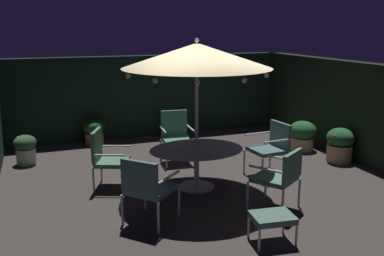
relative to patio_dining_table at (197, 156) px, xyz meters
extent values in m
cube|color=#3B3430|center=(0.16, 0.14, -0.58)|extent=(7.42, 7.80, 0.02)
cube|color=black|center=(0.16, 3.89, 0.44)|extent=(7.42, 0.30, 2.02)
cube|color=black|center=(3.73, 0.14, 0.44)|extent=(0.30, 7.80, 2.02)
cylinder|color=beige|center=(0.00, 0.00, -0.56)|extent=(0.62, 0.62, 0.03)
cylinder|color=beige|center=(0.00, 0.00, -0.23)|extent=(0.09, 0.09, 0.68)
ellipsoid|color=#8F8F9D|center=(0.00, 0.00, 0.12)|extent=(1.62, 1.32, 0.03)
cylinder|color=beige|center=(0.00, 0.00, 0.53)|extent=(0.06, 0.06, 2.21)
cone|color=beige|center=(0.00, 0.00, 1.69)|extent=(2.45, 2.45, 0.40)
sphere|color=beige|center=(0.00, 0.00, 1.93)|extent=(0.07, 0.07, 0.07)
sphere|color=#F9DB8C|center=(1.12, -0.01, 1.40)|extent=(0.08, 0.08, 0.08)
sphere|color=#F9DB8C|center=(0.91, 0.66, 1.40)|extent=(0.08, 0.08, 0.08)
sphere|color=#F9DB8C|center=(0.30, 1.08, 1.40)|extent=(0.08, 0.08, 0.08)
sphere|color=#F9DB8C|center=(-0.30, 1.08, 1.40)|extent=(0.08, 0.08, 0.08)
sphere|color=#F9DB8C|center=(-0.89, 0.69, 1.40)|extent=(0.08, 0.08, 0.08)
sphere|color=#F9DB8C|center=(-1.12, 0.05, 1.40)|extent=(0.08, 0.08, 0.08)
sphere|color=#F9DB8C|center=(-0.89, -0.69, 1.40)|extent=(0.08, 0.08, 0.08)
sphere|color=#F9DB8C|center=(-0.39, -1.05, 1.40)|extent=(0.08, 0.08, 0.08)
sphere|color=#F9DB8C|center=(0.32, -1.08, 1.40)|extent=(0.08, 0.08, 0.08)
sphere|color=#F9DB8C|center=(0.94, -0.62, 1.40)|extent=(0.08, 0.08, 0.08)
cylinder|color=silver|center=(1.17, -0.19, -0.34)|extent=(0.04, 0.04, 0.46)
cylinder|color=silver|center=(1.12, 0.40, -0.34)|extent=(0.04, 0.04, 0.46)
cylinder|color=silver|center=(1.77, -0.14, -0.34)|extent=(0.04, 0.04, 0.46)
cylinder|color=silver|center=(1.71, 0.46, -0.34)|extent=(0.04, 0.04, 0.46)
cube|color=#496B67|center=(1.44, 0.13, -0.08)|extent=(0.63, 0.63, 0.07)
cube|color=#496B67|center=(1.73, 0.16, 0.19)|extent=(0.11, 0.57, 0.46)
cylinder|color=silver|center=(1.47, -0.16, 0.17)|extent=(0.57, 0.09, 0.04)
cylinder|color=silver|center=(1.41, 0.43, 0.17)|extent=(0.57, 0.09, 0.04)
cylinder|color=beige|center=(0.38, 1.14, -0.36)|extent=(0.04, 0.04, 0.43)
cylinder|color=beige|center=(-0.18, 1.18, -0.36)|extent=(0.04, 0.04, 0.43)
cylinder|color=beige|center=(0.43, 1.70, -0.36)|extent=(0.04, 0.04, 0.43)
cylinder|color=beige|center=(-0.13, 1.75, -0.36)|extent=(0.04, 0.04, 0.43)
cube|color=#447E62|center=(0.12, 1.44, -0.11)|extent=(0.60, 0.60, 0.07)
cube|color=#447E62|center=(0.15, 1.71, 0.20)|extent=(0.55, 0.11, 0.54)
cylinder|color=beige|center=(0.41, 1.42, 0.13)|extent=(0.08, 0.54, 0.04)
cylinder|color=beige|center=(-0.16, 1.47, 0.13)|extent=(0.08, 0.54, 0.04)
cylinder|color=silver|center=(-0.99, 0.70, -0.36)|extent=(0.04, 0.04, 0.42)
cylinder|color=silver|center=(-1.19, 0.18, -0.36)|extent=(0.04, 0.04, 0.42)
cylinder|color=silver|center=(-1.49, 0.90, -0.36)|extent=(0.04, 0.04, 0.42)
cylinder|color=silver|center=(-1.70, 0.39, -0.36)|extent=(0.04, 0.04, 0.42)
cube|color=#4D785B|center=(-1.34, 0.54, -0.12)|extent=(0.70, 0.70, 0.07)
cube|color=#4D785B|center=(-1.58, 0.64, 0.18)|extent=(0.25, 0.51, 0.52)
cylinder|color=silver|center=(-1.24, 0.80, 0.08)|extent=(0.50, 0.23, 0.04)
cylinder|color=silver|center=(-1.45, 0.29, 0.08)|extent=(0.50, 0.23, 0.04)
cylinder|color=beige|center=(-1.05, -0.57, -0.35)|extent=(0.04, 0.04, 0.45)
cylinder|color=beige|center=(-0.65, -1.00, -0.35)|extent=(0.04, 0.04, 0.45)
cylinder|color=beige|center=(-1.48, -0.96, -0.35)|extent=(0.04, 0.04, 0.45)
cylinder|color=beige|center=(-1.07, -1.40, -0.35)|extent=(0.04, 0.04, 0.45)
cube|color=slate|center=(-1.06, -0.98, -0.09)|extent=(0.81, 0.81, 0.07)
cube|color=slate|center=(-1.27, -1.17, 0.18)|extent=(0.43, 0.46, 0.46)
cylinder|color=beige|center=(-1.26, -0.77, 0.14)|extent=(0.43, 0.40, 0.04)
cylinder|color=beige|center=(-0.86, -1.20, 0.14)|extent=(0.43, 0.40, 0.04)
cylinder|color=silver|center=(0.39, -1.14, -0.34)|extent=(0.04, 0.04, 0.46)
cylinder|color=silver|center=(0.90, -0.80, -0.34)|extent=(0.04, 0.04, 0.46)
cylinder|color=silver|center=(0.71, -1.61, -0.34)|extent=(0.04, 0.04, 0.46)
cylinder|color=silver|center=(1.21, -1.28, -0.34)|extent=(0.04, 0.04, 0.46)
cube|color=#527C63|center=(0.80, -1.21, -0.08)|extent=(0.80, 0.79, 0.07)
cube|color=#527C63|center=(0.96, -1.43, 0.16)|extent=(0.51, 0.37, 0.42)
cylinder|color=silver|center=(0.55, -1.37, 0.15)|extent=(0.33, 0.48, 0.04)
cylinder|color=silver|center=(1.06, -1.04, 0.15)|extent=(0.33, 0.48, 0.04)
cylinder|color=beige|center=(0.02, -1.90, -0.42)|extent=(0.03, 0.03, 0.30)
cylinder|color=beige|center=(0.51, -1.96, -0.42)|extent=(0.03, 0.03, 0.30)
cylinder|color=beige|center=(-0.03, -2.27, -0.42)|extent=(0.03, 0.03, 0.30)
cylinder|color=beige|center=(0.47, -2.33, -0.42)|extent=(0.03, 0.03, 0.30)
cube|color=slate|center=(0.24, -2.12, -0.23)|extent=(0.58, 0.47, 0.08)
cylinder|color=beige|center=(-2.78, 2.41, -0.41)|extent=(0.38, 0.38, 0.32)
ellipsoid|color=#2D5834|center=(-2.78, 2.41, -0.13)|extent=(0.44, 0.44, 0.31)
sphere|color=#D2586C|center=(-2.63, 2.44, -0.07)|extent=(0.09, 0.09, 0.09)
sphere|color=#EA4B7B|center=(-2.81, 2.52, -0.11)|extent=(0.06, 0.06, 0.06)
sphere|color=#DE4362|center=(-2.90, 2.41, -0.03)|extent=(0.08, 0.08, 0.08)
sphere|color=#DF5673|center=(-2.78, 2.30, -0.06)|extent=(0.06, 0.06, 0.06)
cylinder|color=tan|center=(3.29, 0.37, -0.40)|extent=(0.51, 0.51, 0.35)
ellipsoid|color=#1E592C|center=(3.29, 0.37, -0.07)|extent=(0.56, 0.56, 0.39)
sphere|color=red|center=(3.47, 0.40, -0.01)|extent=(0.11, 0.11, 0.11)
sphere|color=red|center=(3.36, 0.56, 0.05)|extent=(0.06, 0.06, 0.06)
sphere|color=#DB2C41|center=(3.11, 0.44, 0.01)|extent=(0.09, 0.09, 0.09)
sphere|color=red|center=(3.09, 0.28, 0.00)|extent=(0.10, 0.10, 0.10)
sphere|color=red|center=(3.35, 0.21, 0.01)|extent=(0.09, 0.09, 0.09)
cylinder|color=#A46A48|center=(-1.28, 3.45, -0.44)|extent=(0.44, 0.44, 0.27)
ellipsoid|color=#1B541E|center=(-1.28, 3.45, -0.16)|extent=(0.51, 0.51, 0.35)
sphere|color=#BE3771|center=(-1.14, 3.44, -0.13)|extent=(0.11, 0.11, 0.11)
sphere|color=#A73674|center=(-1.20, 3.54, -0.12)|extent=(0.11, 0.11, 0.11)
sphere|color=#A8298E|center=(-1.36, 3.55, -0.08)|extent=(0.07, 0.07, 0.07)
sphere|color=#A72D8C|center=(-1.45, 3.46, -0.07)|extent=(0.11, 0.11, 0.11)
sphere|color=#A3358D|center=(-1.36, 3.36, -0.12)|extent=(0.08, 0.08, 0.08)
sphere|color=#B1367A|center=(-1.21, 3.34, -0.05)|extent=(0.08, 0.08, 0.08)
cylinder|color=tan|center=(3.06, 1.35, -0.43)|extent=(0.50, 0.50, 0.28)
ellipsoid|color=#1D5A2E|center=(3.06, 1.35, -0.12)|extent=(0.60, 0.60, 0.42)
sphere|color=red|center=(3.30, 1.37, -0.06)|extent=(0.10, 0.10, 0.10)
sphere|color=red|center=(3.03, 1.49, -0.05)|extent=(0.09, 0.09, 0.09)
sphere|color=red|center=(2.85, 1.34, -0.01)|extent=(0.09, 0.09, 0.09)
sphere|color=#DA373A|center=(3.06, 1.20, -0.01)|extent=(0.11, 0.11, 0.11)
cylinder|color=#A66247|center=(0.55, 3.27, -0.44)|extent=(0.38, 0.38, 0.27)
ellipsoid|color=#306F31|center=(0.55, 3.27, -0.17)|extent=(0.45, 0.45, 0.32)
sphere|color=#B13179|center=(0.65, 3.29, -0.14)|extent=(0.10, 0.10, 0.10)
sphere|color=#BA307C|center=(0.42, 3.40, -0.12)|extent=(0.07, 0.07, 0.07)
sphere|color=#B8438A|center=(0.47, 3.19, -0.16)|extent=(0.08, 0.08, 0.08)
camera|label=1|loc=(-2.45, -6.48, 2.17)|focal=39.83mm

